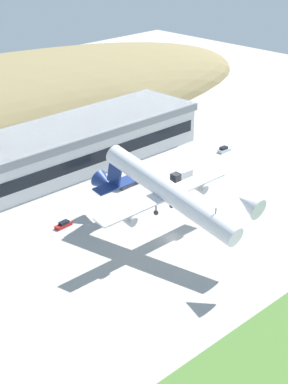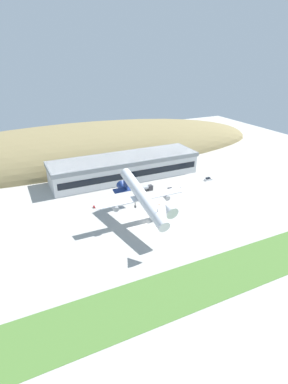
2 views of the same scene
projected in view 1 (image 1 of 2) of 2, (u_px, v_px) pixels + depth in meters
The scene contains 8 objects.
ground_plane at pixel (172, 238), 148.77m from camera, with size 358.18×358.18×0.00m, color #ADAAA3.
terminal_building at pixel (71, 144), 184.99m from camera, with size 84.88×22.72×12.68m.
cargo_airplane at pixel (167, 192), 141.74m from camera, with size 38.53×48.83×14.88m.
service_car_0 at pixel (64, 225), 153.65m from camera, with size 4.54×1.87×1.41m.
service_car_1 at pixel (224, 150), 198.62m from camera, with size 4.42×1.99×1.63m.
fuel_truck at pixel (129, 181), 175.07m from camera, with size 7.77×2.66×3.13m.
box_truck at pixel (182, 176), 178.22m from camera, with size 6.72×2.90×2.86m.
traffic_cone_0 at pixel (172, 205), 163.95m from camera, with size 0.52×0.52×0.58m.
Camera 1 is at (-96.21, -88.24, 72.44)m, focal length 60.00 mm.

